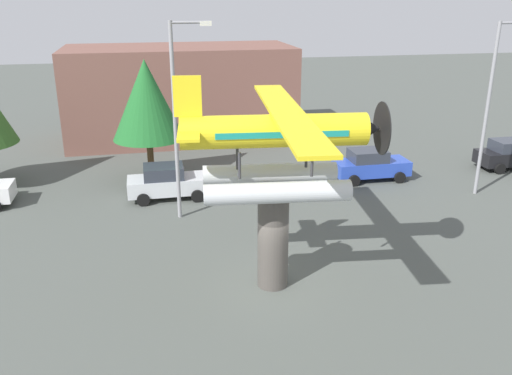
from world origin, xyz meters
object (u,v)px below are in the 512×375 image
at_px(car_far_blue, 370,165).
at_px(tree_east, 147,100).
at_px(floatplane_monument, 278,145).
at_px(storefront_building, 181,93).
at_px(streetlight_primary, 178,110).
at_px(car_mid_silver, 168,182).
at_px(car_distant_black, 511,154).
at_px(display_pedestal, 273,240).
at_px(streetlight_secondary, 492,99).

distance_m(car_far_blue, tree_east, 12.95).
bearing_deg(floatplane_monument, car_far_blue, 58.14).
distance_m(storefront_building, tree_east, 9.62).
bearing_deg(streetlight_primary, storefront_building, 85.81).
relative_size(car_mid_silver, streetlight_primary, 0.47).
bearing_deg(streetlight_primary, car_far_blue, 17.05).
xyz_separation_m(car_mid_silver, storefront_building, (1.67, 12.32, 2.38)).
height_order(car_far_blue, tree_east, tree_east).
xyz_separation_m(car_distant_black, storefront_building, (-18.88, 11.40, 2.38)).
bearing_deg(display_pedestal, tree_east, 107.54).
bearing_deg(storefront_building, streetlight_primary, -94.19).
bearing_deg(floatplane_monument, display_pedestal, -180.00).
relative_size(car_mid_silver, car_far_blue, 1.00).
height_order(streetlight_primary, tree_east, streetlight_primary).
xyz_separation_m(floatplane_monument, car_mid_silver, (-3.40, 9.69, -4.39)).
height_order(floatplane_monument, streetlight_secondary, streetlight_secondary).
relative_size(floatplane_monument, car_mid_silver, 2.49).
bearing_deg(car_far_blue, car_distant_black, 1.72).
bearing_deg(floatplane_monument, storefront_building, 100.32).
distance_m(streetlight_secondary, storefront_building, 20.89).
bearing_deg(car_far_blue, floatplane_monument, -127.69).
height_order(floatplane_monument, storefront_building, floatplane_monument).
relative_size(display_pedestal, streetlight_secondary, 0.41).
xyz_separation_m(car_mid_silver, streetlight_primary, (0.57, -2.67, 4.25)).
bearing_deg(car_far_blue, streetlight_primary, -162.95).
relative_size(streetlight_primary, storefront_building, 0.57).
height_order(car_mid_silver, streetlight_secondary, streetlight_secondary).
height_order(floatplane_monument, car_mid_silver, floatplane_monument).
bearing_deg(storefront_building, car_mid_silver, -97.72).
relative_size(floatplane_monument, car_distant_black, 2.49).
bearing_deg(streetlight_secondary, storefront_building, 134.17).
bearing_deg(car_mid_silver, streetlight_primary, -77.94).
relative_size(display_pedestal, car_mid_silver, 0.86).
bearing_deg(streetlight_secondary, display_pedestal, -151.30).
bearing_deg(car_far_blue, tree_east, 168.52).
bearing_deg(streetlight_primary, streetlight_secondary, 0.23).
distance_m(streetlight_primary, storefront_building, 15.15).
bearing_deg(tree_east, storefront_building, 75.11).
bearing_deg(streetlight_primary, tree_east, 103.12).
distance_m(car_distant_black, storefront_building, 22.19).
distance_m(floatplane_monument, streetlight_primary, 7.57).
xyz_separation_m(car_distant_black, streetlight_secondary, (-4.38, -3.53, 4.16)).
height_order(car_distant_black, tree_east, tree_east).
distance_m(car_distant_black, streetlight_primary, 20.74).
relative_size(car_mid_silver, car_distant_black, 1.00).
distance_m(car_far_blue, car_distant_black, 9.18).
xyz_separation_m(car_distant_black, streetlight_primary, (-19.98, -3.59, 4.25)).
xyz_separation_m(streetlight_primary, streetlight_secondary, (15.60, 0.06, -0.09)).
distance_m(floatplane_monument, tree_east, 13.49).
xyz_separation_m(car_mid_silver, car_far_blue, (11.38, 0.64, 0.00)).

